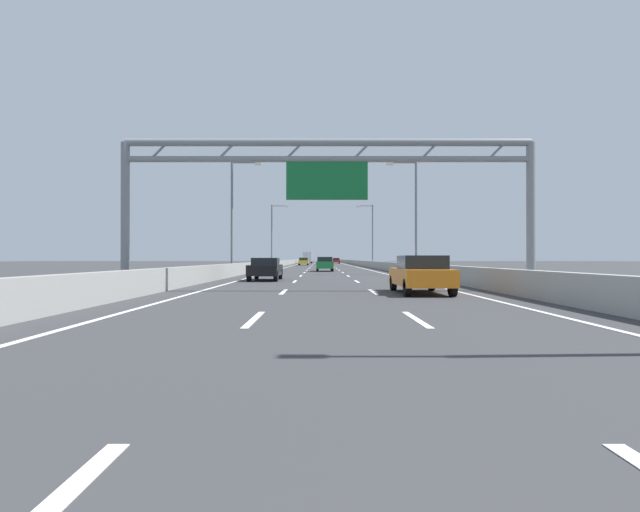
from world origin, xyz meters
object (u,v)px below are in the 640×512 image
at_px(streetlamp_right_mid, 414,210).
at_px(streetlamp_left_far, 274,232).
at_px(sign_gantry, 329,174).
at_px(silver_car, 323,261).
at_px(orange_car, 422,274).
at_px(yellow_car, 304,261).
at_px(box_truck, 308,257).
at_px(black_car, 266,269).
at_px(blue_car, 323,261).
at_px(red_car, 337,261).
at_px(streetlamp_left_mid, 236,210).
at_px(green_car, 326,264).
at_px(streetlamp_right_far, 372,232).

relative_size(streetlamp_right_mid, streetlamp_left_far, 1.00).
height_order(sign_gantry, silver_car, sign_gantry).
distance_m(orange_car, yellow_car, 76.78).
xyz_separation_m(streetlamp_left_far, box_truck, (3.82, 56.27, -3.77)).
height_order(sign_gantry, black_car, sign_gantry).
relative_size(sign_gantry, blue_car, 4.13).
bearing_deg(red_car, yellow_car, -103.72).
distance_m(streetlamp_right_mid, orange_car, 23.35).
xyz_separation_m(black_car, red_car, (7.32, 94.34, 0.01)).
bearing_deg(blue_car, box_truck, 103.95).
xyz_separation_m(red_car, blue_car, (-3.45, -7.70, -0.01)).
relative_size(streetlamp_right_mid, box_truck, 1.26).
bearing_deg(streetlamp_left_mid, blue_car, 84.19).
bearing_deg(orange_car, streetlamp_left_far, 100.90).
relative_size(yellow_car, box_truck, 0.62).
relative_size(sign_gantry, orange_car, 3.86).
relative_size(sign_gantry, box_truck, 2.30).
xyz_separation_m(sign_gantry, yellow_car, (-3.47, 74.90, -4.13)).
bearing_deg(red_car, streetlamp_left_far, -102.93).
height_order(streetlamp_left_mid, silver_car, streetlamp_left_mid).
bearing_deg(black_car, streetlamp_left_mid, 108.74).
relative_size(silver_car, box_truck, 0.59).
bearing_deg(streetlamp_left_far, black_car, -85.26).
bearing_deg(sign_gantry, red_car, 87.98).
relative_size(streetlamp_left_mid, blue_car, 2.27).
distance_m(orange_car, black_car, 13.45).
xyz_separation_m(orange_car, red_car, (0.10, 105.68, -0.02)).
bearing_deg(green_car, box_truck, 92.69).
height_order(streetlamp_right_mid, black_car, streetlamp_right_mid).
bearing_deg(box_truck, streetlamp_left_far, -93.88).
distance_m(streetlamp_left_far, orange_car, 58.46).
distance_m(sign_gantry, streetlamp_left_far, 56.17).
bearing_deg(streetlamp_left_far, streetlamp_right_mid, -66.71).
bearing_deg(red_car, black_car, -94.44).
relative_size(blue_car, yellow_car, 0.90).
distance_m(silver_car, box_truck, 28.45).
bearing_deg(sign_gantry, streetlamp_right_mid, 70.40).
height_order(streetlamp_right_far, yellow_car, streetlamp_right_far).
relative_size(streetlamp_right_far, green_car, 2.05).
distance_m(streetlamp_right_mid, box_truck, 91.71).
height_order(black_car, silver_car, silver_car).
distance_m(streetlamp_left_far, red_car, 49.94).
distance_m(streetlamp_left_mid, green_car, 13.40).
bearing_deg(streetlamp_left_mid, silver_car, 83.14).
bearing_deg(yellow_car, orange_car, -84.74).
relative_size(streetlamp_left_mid, streetlamp_right_mid, 1.00).
bearing_deg(blue_car, black_car, -92.56).
xyz_separation_m(blue_car, box_truck, (-3.85, 15.51, 0.91)).
distance_m(blue_car, silver_car, 12.68).
bearing_deg(red_car, orange_car, -90.05).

